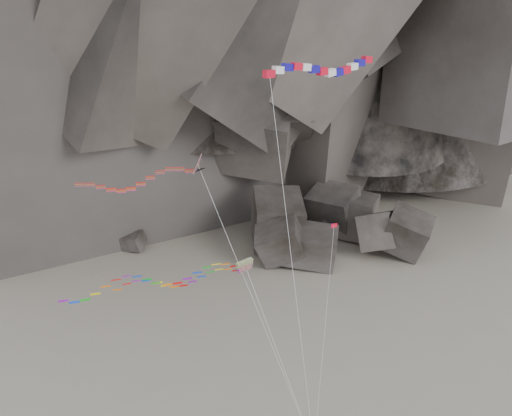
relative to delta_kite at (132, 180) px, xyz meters
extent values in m
cube|color=#47423F|center=(18.19, 25.38, -20.11)|extent=(8.15, 7.02, 7.61)
cube|color=#47423F|center=(22.04, 25.84, -20.35)|extent=(10.19, 9.41, 5.53)
cube|color=#47423F|center=(36.25, 24.61, -19.71)|extent=(8.26, 8.88, 8.04)
cube|color=#47423F|center=(-18.26, 34.12, -19.02)|extent=(7.90, 8.92, 8.30)
cube|color=#47423F|center=(-2.09, 34.09, -21.27)|extent=(4.49, 4.17, 3.28)
cube|color=#47423F|center=(32.72, 26.31, -19.86)|extent=(7.05, 8.10, 7.50)
cube|color=#47423F|center=(19.14, 31.89, -19.04)|extent=(8.03, 10.10, 8.69)
cube|color=#47423F|center=(31.36, 33.90, -19.40)|extent=(10.03, 9.60, 6.71)
cube|color=#47423F|center=(28.75, 34.77, -19.13)|extent=(10.17, 10.14, 8.06)
cube|color=#47423F|center=(28.69, 34.93, -20.93)|extent=(4.47, 4.36, 3.79)
cylinder|color=silver|center=(9.20, -4.67, -9.95)|extent=(7.87, 9.49, 21.84)
cube|color=red|center=(10.56, -2.36, 8.33)|extent=(0.95, 0.82, 0.54)
cube|color=white|center=(11.32, -2.03, 8.55)|extent=(0.99, 0.84, 0.60)
cube|color=#170D97|center=(12.08, -1.76, 8.70)|extent=(1.01, 0.85, 0.64)
cube|color=red|center=(12.84, -1.51, 8.71)|extent=(1.01, 0.85, 0.64)
cube|color=white|center=(13.60, -1.27, 8.60)|extent=(1.00, 0.84, 0.61)
cube|color=#170D97|center=(14.36, -1.01, 8.39)|extent=(0.96, 0.83, 0.55)
cube|color=red|center=(15.12, -0.70, 8.16)|extent=(0.98, 0.84, 0.58)
cube|color=white|center=(15.88, -0.33, 7.99)|extent=(1.01, 0.85, 0.63)
cube|color=#170D97|center=(16.64, 0.08, 7.94)|extent=(1.01, 0.85, 0.64)
cube|color=red|center=(17.40, 0.53, 8.03)|extent=(1.00, 0.85, 0.62)
cube|color=white|center=(18.16, 0.99, 8.22)|extent=(0.97, 0.83, 0.57)
cube|color=#170D97|center=(18.92, 1.44, 8.46)|extent=(0.97, 0.83, 0.57)
cube|color=red|center=(19.68, 1.84, 8.64)|extent=(1.00, 0.85, 0.62)
cylinder|color=silver|center=(11.84, -5.99, -6.26)|extent=(2.59, 6.85, 29.20)
cube|color=#E8EC0D|center=(8.41, -3.67, -6.37)|extent=(1.46, 0.99, 0.82)
cube|color=#0CB219|center=(8.41, -3.87, -6.68)|extent=(1.22, 0.77, 0.56)
cylinder|color=silver|center=(10.76, -6.53, -13.62)|extent=(4.75, 5.76, 14.50)
cube|color=red|center=(17.45, 1.25, -5.87)|extent=(0.61, 0.15, 0.39)
cube|color=#170D97|center=(17.25, 1.27, -5.87)|extent=(0.23, 0.09, 0.40)
cylinder|color=silver|center=(15.29, -4.07, -13.37)|extent=(4.36, 10.67, 15.00)
camera|label=1|loc=(1.91, -43.82, 14.66)|focal=40.00mm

